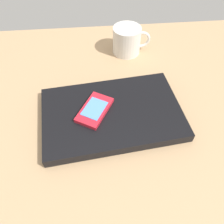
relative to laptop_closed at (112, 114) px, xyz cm
name	(u,v)px	position (x,y,z in cm)	size (l,w,h in cm)	color
desk_surface	(115,111)	(0.96, 3.02, -2.76)	(120.00, 80.00, 3.00)	tan
laptop_closed	(112,114)	(0.00, 0.00, 0.00)	(34.11, 21.80, 2.52)	black
cell_phone_on_laptop	(95,110)	(-4.26, 0.22, 1.80)	(10.06, 11.62, 1.15)	red
coffee_mug	(127,40)	(7.31, 26.76, 3.01)	(11.91, 8.72, 8.53)	silver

